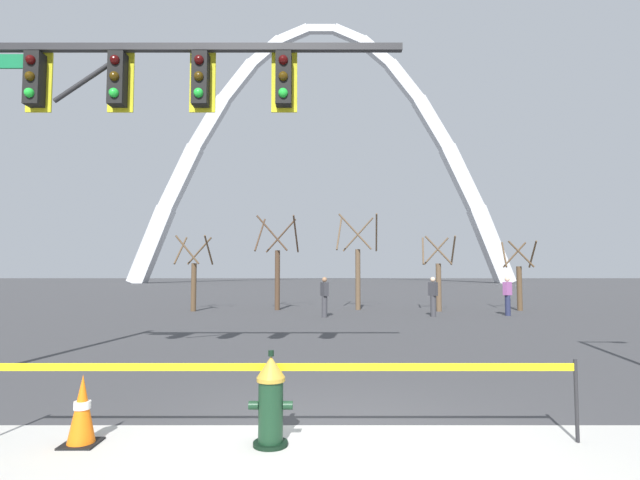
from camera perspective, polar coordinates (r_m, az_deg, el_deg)
The scene contains 14 objects.
ground_plane at distance 5.77m, azimuth 2.08°, elevation -22.12°, with size 240.00×240.00×0.00m, color #3D3D3F.
fire_hydrant at distance 5.36m, azimuth -5.65°, elevation -18.33°, with size 0.46×0.48×0.99m.
caution_tape_barrier at distance 5.40m, azimuth -4.54°, elevation -16.50°, with size 6.37×0.05×0.88m.
traffic_cone_by_hydrant at distance 5.95m, azimuth -26.08°, elevation -17.59°, with size 0.36×0.36×0.73m.
traffic_signal_gantry at distance 9.19m, azimuth -25.17°, elevation 12.96°, with size 7.82×0.44×6.00m.
monument_arch at distance 75.54m, azimuth 0.30°, elevation 8.90°, with size 58.56×2.42×40.95m.
tree_far_left at distance 22.95m, azimuth -14.49°, elevation -4.32°, with size 1.60×1.61×3.44m.
tree_left_mid at distance 23.00m, azimuth -4.89°, elevation -3.34°, with size 2.03×2.04×4.41m.
tree_center_left at distance 23.12m, azimuth 4.63°, elevation -3.24°, with size 2.07×2.08×4.51m.
tree_center_right at distance 22.77m, azimuth 13.94°, elevation -4.36°, with size 1.59×1.60×3.42m.
tree_right_mid at distance 24.37m, azimuth 22.58°, elevation -4.34°, with size 1.50×1.51×3.22m.
pedestrian_walking_left at distance 20.09m, azimuth 13.35°, elevation -6.47°, with size 0.37×0.39×1.59m.
pedestrian_standing_center at distance 19.31m, azimuth 0.70°, elevation -6.68°, with size 0.34×0.39×1.59m.
pedestrian_walking_right at distance 21.44m, azimuth 21.40°, elevation -6.13°, with size 0.39×0.35×1.59m.
Camera 1 is at (-0.18, -5.47, 1.82)m, focal length 27.15 mm.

